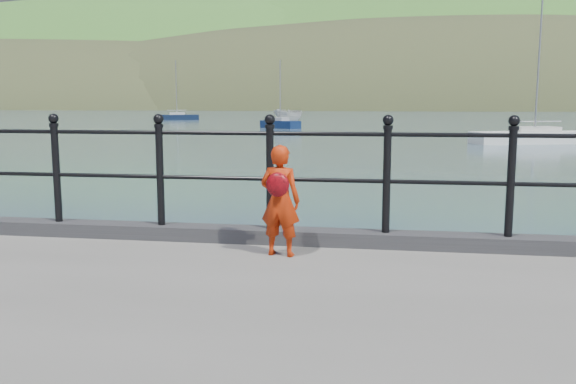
% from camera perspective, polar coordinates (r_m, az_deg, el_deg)
% --- Properties ---
extents(ground, '(600.00, 600.00, 0.00)m').
position_cam_1_polar(ground, '(7.03, -6.32, -12.20)').
color(ground, '#2D4251').
rests_on(ground, ground).
extents(kerb, '(60.00, 0.30, 0.15)m').
position_cam_1_polar(kerb, '(6.58, -6.82, -3.87)').
color(kerb, '#28282B').
rests_on(kerb, quay).
extents(railing, '(18.11, 0.11, 1.20)m').
position_cam_1_polar(railing, '(6.46, -6.94, 2.63)').
color(railing, black).
rests_on(railing, kerb).
extents(far_shore, '(830.00, 200.00, 156.00)m').
position_cam_1_polar(far_shore, '(249.70, 17.61, 2.32)').
color(far_shore, '#333A21').
rests_on(far_shore, ground).
extents(child, '(0.43, 0.34, 1.07)m').
position_cam_1_polar(child, '(5.81, -0.75, -0.74)').
color(child, red).
rests_on(child, quay).
extents(launch_white, '(3.25, 4.83, 1.75)m').
position_cam_1_polar(launch_white, '(61.43, 0.03, 6.98)').
color(launch_white, silver).
rests_on(launch_white, ground).
extents(sailboat_port, '(4.20, 3.73, 6.46)m').
position_cam_1_polar(sailboat_port, '(57.19, -0.74, 6.34)').
color(sailboat_port, '#12254F').
rests_on(sailboat_port, ground).
extents(sailboat_left, '(5.86, 4.02, 8.11)m').
position_cam_1_polar(sailboat_left, '(84.03, -10.34, 6.88)').
color(sailboat_left, black).
rests_on(sailboat_left, ground).
extents(sailboat_near, '(7.70, 4.32, 10.04)m').
position_cam_1_polar(sailboat_near, '(39.08, 22.05, 4.73)').
color(sailboat_near, white).
rests_on(sailboat_near, ground).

